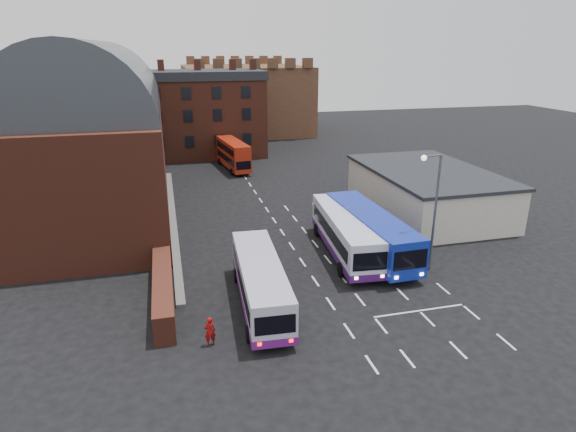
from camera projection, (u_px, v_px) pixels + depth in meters
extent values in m
plane|color=black|center=(326.00, 298.00, 31.18)|extent=(180.00, 180.00, 0.00)
cube|color=#602B1E|center=(99.00, 164.00, 45.04)|extent=(12.00, 28.00, 10.00)
cylinder|color=#1E2328|center=(92.00, 110.00, 43.38)|extent=(12.00, 26.00, 12.00)
cube|color=#602B1E|center=(163.00, 290.00, 30.30)|extent=(1.20, 10.00, 1.80)
cube|color=beige|center=(427.00, 192.00, 46.83)|extent=(10.00, 16.00, 4.00)
cube|color=#282B30|center=(429.00, 171.00, 46.13)|extent=(10.40, 16.40, 0.30)
cube|color=brown|center=(186.00, 118.00, 69.94)|extent=(22.00, 10.00, 11.00)
cube|color=brown|center=(245.00, 99.00, 90.86)|extent=(22.00, 22.00, 12.00)
cube|color=silver|center=(261.00, 280.00, 29.74)|extent=(3.07, 10.92, 2.45)
cube|color=black|center=(260.00, 278.00, 29.69)|extent=(3.06, 9.72, 0.88)
cylinder|color=black|center=(236.00, 275.00, 33.10)|extent=(0.33, 1.00, 0.98)
cylinder|color=black|center=(249.00, 334.00, 26.39)|extent=(0.33, 1.00, 0.98)
cylinder|color=black|center=(271.00, 272.00, 33.55)|extent=(0.33, 1.00, 0.98)
cylinder|color=black|center=(292.00, 329.00, 26.83)|extent=(0.33, 1.00, 0.98)
cube|color=silver|center=(346.00, 232.00, 37.11)|extent=(3.71, 11.94, 2.67)
cube|color=black|center=(346.00, 230.00, 37.06)|extent=(3.66, 10.75, 0.96)
cylinder|color=black|center=(377.00, 267.00, 34.28)|extent=(0.39, 1.09, 1.07)
cylinder|color=black|center=(347.00, 228.00, 41.63)|extent=(0.39, 1.09, 1.07)
cylinder|color=black|center=(341.00, 270.00, 33.87)|extent=(0.39, 1.09, 1.07)
cylinder|color=black|center=(317.00, 230.00, 41.23)|extent=(0.39, 1.09, 1.07)
cube|color=#1227A4|center=(370.00, 230.00, 37.25)|extent=(3.12, 12.28, 2.77)
cube|color=black|center=(370.00, 228.00, 37.20)|extent=(3.14, 11.08, 1.00)
cylinder|color=black|center=(410.00, 265.00, 34.56)|extent=(0.34, 1.12, 1.11)
cylinder|color=black|center=(362.00, 226.00, 42.00)|extent=(0.34, 1.12, 1.11)
cylinder|color=black|center=(375.00, 270.00, 33.83)|extent=(0.34, 1.12, 1.11)
cylinder|color=black|center=(333.00, 229.00, 41.27)|extent=(0.34, 1.12, 1.11)
cube|color=#AD2510|center=(233.00, 154.00, 63.17)|extent=(3.32, 9.63, 3.34)
cube|color=black|center=(233.00, 157.00, 63.33)|extent=(3.22, 8.44, 0.77)
cylinder|color=black|center=(248.00, 170.00, 61.47)|extent=(0.35, 0.88, 0.86)
cylinder|color=black|center=(234.00, 160.00, 67.03)|extent=(0.35, 0.88, 0.86)
cylinder|color=black|center=(232.00, 172.00, 60.72)|extent=(0.35, 0.88, 0.86)
cylinder|color=black|center=(219.00, 161.00, 66.28)|extent=(0.35, 0.88, 0.86)
cylinder|color=#585A5E|center=(435.00, 215.00, 33.70)|extent=(0.17, 0.17, 8.50)
cylinder|color=#585A5E|center=(433.00, 156.00, 31.97)|extent=(1.48, 0.41, 0.11)
sphere|color=#FFF2CC|center=(424.00, 158.00, 31.68)|extent=(0.38, 0.38, 0.38)
imported|color=maroon|center=(210.00, 331.00, 25.95)|extent=(0.67, 0.49, 1.72)
imported|color=beige|center=(265.00, 325.00, 26.76)|extent=(0.78, 0.63, 1.51)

